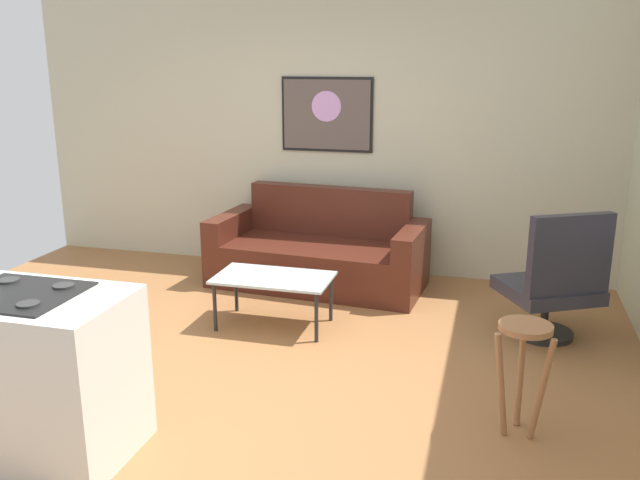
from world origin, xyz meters
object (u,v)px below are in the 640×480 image
at_px(bar_stool, 524,352).
at_px(wall_painting, 327,114).
at_px(armchair, 555,282).
at_px(couch, 319,254).
at_px(coffee_table, 274,281).

relative_size(bar_stool, wall_painting, 0.74).
distance_m(bar_stool, wall_painting, 3.45).
bearing_deg(wall_painting, armchair, -32.47).
bearing_deg(couch, wall_painting, 97.02).
bearing_deg(bar_stool, wall_painting, 123.84).
distance_m(couch, bar_stool, 2.84).
bearing_deg(armchair, wall_painting, 147.53).
relative_size(couch, bar_stool, 3.04).
bearing_deg(couch, armchair, -22.02).
height_order(coffee_table, bar_stool, bar_stool).
height_order(coffee_table, armchair, armchair).
relative_size(coffee_table, wall_painting, 1.01).
bearing_deg(coffee_table, bar_stool, -31.58).
xyz_separation_m(couch, wall_painting, (-0.06, 0.51, 1.25)).
bearing_deg(coffee_table, wall_painting, 89.54).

